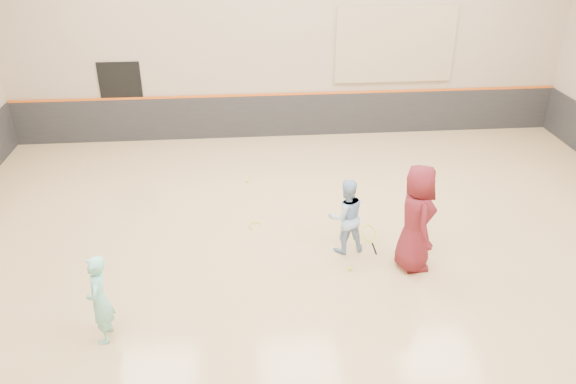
{
  "coord_description": "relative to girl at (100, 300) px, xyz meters",
  "views": [
    {
      "loc": [
        -1.36,
        -8.74,
        6.01
      ],
      "look_at": [
        -0.56,
        0.4,
        1.15
      ],
      "focal_mm": 35.0,
      "sensor_mm": 36.0,
      "label": 1
    }
  ],
  "objects": [
    {
      "name": "room",
      "position": [
        3.56,
        1.95,
        0.08
      ],
      "size": [
        15.04,
        12.04,
        6.22
      ],
      "color": "tan",
      "rests_on": "ground"
    },
    {
      "name": "wainscot_back",
      "position": [
        3.56,
        7.92,
        -0.13
      ],
      "size": [
        14.9,
        0.04,
        1.2
      ],
      "primitive_type": "cube",
      "color": "#232326",
      "rests_on": "floor"
    },
    {
      "name": "accent_stripe",
      "position": [
        3.56,
        7.91,
        0.49
      ],
      "size": [
        14.9,
        0.03,
        0.06
      ],
      "primitive_type": "cube",
      "color": "#D85914",
      "rests_on": "wall_back"
    },
    {
      "name": "acoustic_panel",
      "position": [
        6.36,
        7.9,
        1.77
      ],
      "size": [
        3.2,
        0.08,
        2.0
      ],
      "primitive_type": "cube",
      "color": "tan",
      "rests_on": "wall_back"
    },
    {
      "name": "doorway",
      "position": [
        -0.94,
        7.93,
        0.37
      ],
      "size": [
        1.1,
        0.05,
        2.2
      ],
      "primitive_type": "cube",
      "color": "black",
      "rests_on": "floor"
    },
    {
      "name": "girl",
      "position": [
        0.0,
        0.0,
        0.0
      ],
      "size": [
        0.36,
        0.54,
        1.46
      ],
      "primitive_type": "imported",
      "rotation": [
        0.0,
        0.0,
        -1.55
      ],
      "color": "#80DED0",
      "rests_on": "floor"
    },
    {
      "name": "instructor",
      "position": [
        4.06,
        2.06,
        0.01
      ],
      "size": [
        0.81,
        0.68,
        1.49
      ],
      "primitive_type": "imported",
      "rotation": [
        0.0,
        0.0,
        3.31
      ],
      "color": "#95BCE6",
      "rests_on": "floor"
    },
    {
      "name": "young_man",
      "position": [
        5.19,
        1.46,
        0.27
      ],
      "size": [
        0.66,
        0.99,
        2.01
      ],
      "primitive_type": "imported",
      "rotation": [
        0.0,
        0.0,
        1.59
      ],
      "color": "maroon",
      "rests_on": "floor"
    },
    {
      "name": "held_racket",
      "position": [
        4.42,
        1.72,
        -0.16
      ],
      "size": [
        0.43,
        0.43,
        0.59
      ],
      "primitive_type": null,
      "color": "#BDE732",
      "rests_on": "instructor"
    },
    {
      "name": "spare_racket",
      "position": [
        2.4,
        3.07,
        -0.65
      ],
      "size": [
        0.64,
        0.64,
        0.16
      ],
      "primitive_type": null,
      "color": "#B3E331",
      "rests_on": "floor"
    },
    {
      "name": "ball_under_racket",
      "position": [
        4.04,
        1.39,
        -0.7
      ],
      "size": [
        0.07,
        0.07,
        0.07
      ],
      "primitive_type": "sphere",
      "color": "#CFD531",
      "rests_on": "floor"
    },
    {
      "name": "ball_in_hand",
      "position": [
        5.32,
        1.35,
        0.48
      ],
      "size": [
        0.07,
        0.07,
        0.07
      ],
      "primitive_type": "sphere",
      "color": "#CFE234",
      "rests_on": "young_man"
    },
    {
      "name": "ball_beside_spare",
      "position": [
        2.26,
        5.09,
        -0.7
      ],
      "size": [
        0.07,
        0.07,
        0.07
      ],
      "primitive_type": "sphere",
      "color": "yellow",
      "rests_on": "floor"
    }
  ]
}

